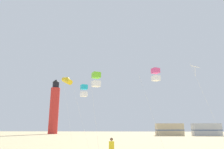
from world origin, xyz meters
name	(u,v)px	position (x,y,z in m)	size (l,w,h in m)	color
kite_flyer_standing	(112,146)	(0.40, 7.59, 0.61)	(0.36, 0.52, 1.16)	yellow
kite_diamond_white	(195,69)	(9.03, 16.87, 8.23)	(3.02, 2.53, 8.78)	silver
kite_box_rainbow	(156,75)	(3.96, 11.80, 6.41)	(1.95, 1.95, 7.00)	silver
kite_tube_gold	(67,81)	(-7.06, 20.55, 8.08)	(2.22, 2.36, 8.78)	silver
kite_box_cyan	(84,91)	(-2.88, 13.15, 5.30)	(1.63, 1.25, 5.88)	silver
kite_box_lime	(96,80)	(-1.02, 9.37, 5.51)	(0.82, 0.82, 6.09)	silver
lighthouse_distant	(54,108)	(-22.20, 56.00, 7.84)	(2.80, 2.80, 16.80)	red
rv_van_tan	(169,130)	(10.48, 45.58, 1.39)	(6.58, 2.77, 2.80)	#C6B28C
rv_van_silver	(206,130)	(19.07, 45.75, 1.39)	(6.56, 2.70, 2.80)	#B7BABF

